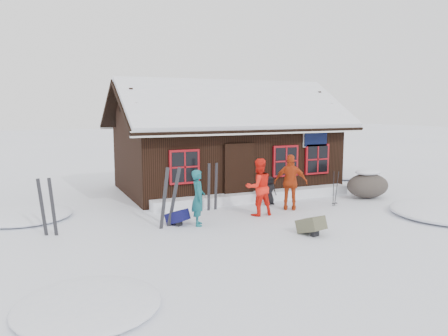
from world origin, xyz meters
The scene contains 15 objects.
ground centered at (0.00, 0.00, 0.00)m, with size 120.00×120.00×0.00m, color white.
mountain_hut centered at (1.50, 4.98, 1.58)m, with size 8.90×6.09×4.42m.
snow_drift centered at (1.50, 2.25, 0.17)m, with size 7.60×0.60×0.35m, color white.
snow_mounds centered at (1.65, 1.86, 0.00)m, with size 20.60×13.20×0.48m.
skier_teal centered at (-1.50, 0.10, 0.79)m, with size 0.58×0.38×1.58m, color #14585F.
skier_orange_left centered at (0.59, 0.42, 0.88)m, with size 0.86×0.67×1.76m, color red.
skier_orange_right centered at (1.89, 0.64, 0.90)m, with size 1.06×0.44×1.80m, color #B53912.
skier_crouched centered at (1.68, 1.63, 0.48)m, with size 0.47×0.31×0.97m, color black.
boulder centered at (5.53, 1.12, 0.48)m, with size 1.63×1.22×0.95m.
ski_pair_left centered at (-2.29, 0.28, 0.82)m, with size 0.68×0.21×1.72m.
ski_pair_mid centered at (-5.40, 0.75, 0.73)m, with size 0.46×0.16×1.56m.
ski_pair_right centered at (-0.42, 1.66, 0.74)m, with size 0.39×0.08×1.58m.
ski_poles centered at (3.60, 0.56, 0.56)m, with size 0.22×0.11×1.21m.
backpack_blue centered at (-2.02, 0.40, 0.15)m, with size 0.43×0.56×0.31m, color #101045.
backpack_olive centered at (0.86, -1.95, 0.18)m, with size 0.49×0.65×0.35m, color #51503A.
Camera 1 is at (-5.73, -11.11, 3.29)m, focal length 35.00 mm.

